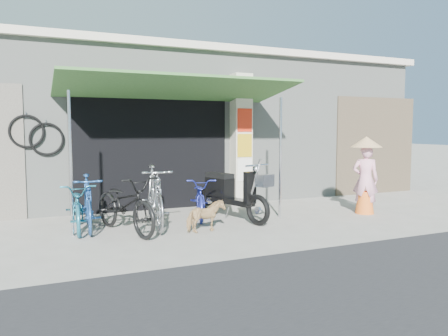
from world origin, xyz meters
name	(u,v)px	position (x,y,z in m)	size (l,w,h in m)	color
ground	(257,229)	(0.00, 0.00, 0.00)	(80.00, 80.00, 0.00)	#9D978D
bicycle_shop	(171,126)	(0.00, 5.09, 1.83)	(12.30, 5.30, 3.66)	gray
shop_pillar	(241,140)	(0.85, 2.45, 1.50)	(0.42, 0.44, 3.00)	beige
awning	(178,90)	(-0.90, 1.63, 2.51)	(4.60, 1.88, 2.72)	#34632C
neighbour_right	(375,146)	(5.00, 2.59, 1.30)	(2.60, 0.06, 2.60)	brown
bike_teal	(78,207)	(-2.87, 1.13, 0.42)	(0.56, 1.60, 0.84)	#1B667D
bike_blue	(88,203)	(-2.72, 1.11, 0.48)	(0.45, 1.59, 0.96)	#204E94
bike_black	(125,204)	(-2.16, 0.65, 0.48)	(0.64, 1.85, 0.97)	black
bike_silver	(155,197)	(-1.60, 0.87, 0.55)	(0.52, 1.84, 1.10)	#A8A8AD
bike_navy	(200,198)	(-0.59, 1.28, 0.41)	(0.54, 1.55, 0.81)	navy
street_dog	(205,216)	(-0.92, 0.15, 0.27)	(0.29, 0.65, 0.54)	#956F4F
moped	(231,193)	(-0.08, 0.96, 0.51)	(0.80, 1.92, 1.11)	black
nun	(365,175)	(2.72, 0.39, 0.80)	(0.64, 0.64, 1.60)	pink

